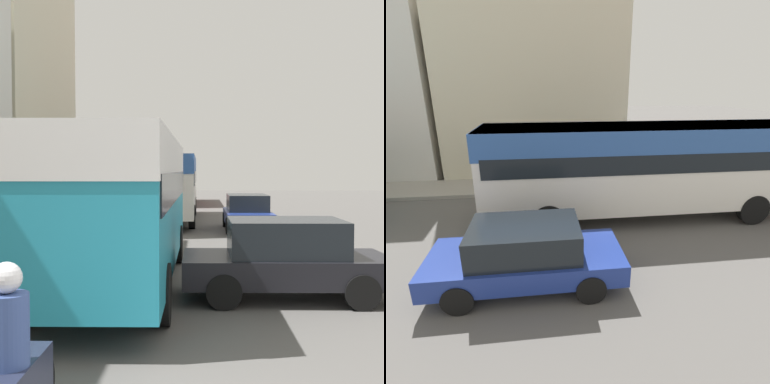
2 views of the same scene
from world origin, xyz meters
TOP-DOWN VIEW (x-y plane):
  - building_far_terrace at (-9.02, 18.30)m, footprint 5.64×8.61m
  - bus_following at (-1.57, 21.97)m, footprint 2.60×10.75m
  - car_far_curb at (1.86, 18.08)m, footprint 1.87×4.28m

SIDE VIEW (x-z plane):
  - car_far_curb at x=1.86m, z-range 0.03..1.50m
  - bus_following at x=-1.57m, z-range 0.46..3.57m
  - building_far_terrace at x=-9.02m, z-range 0.00..12.47m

